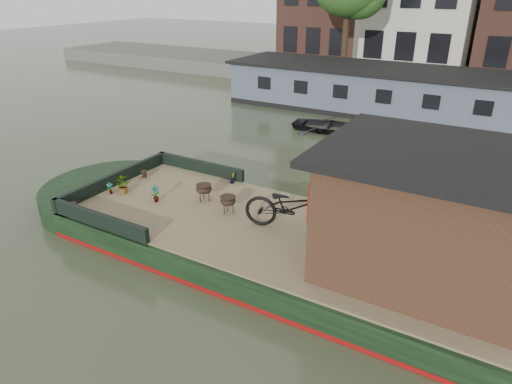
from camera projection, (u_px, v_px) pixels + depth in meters
The scene contains 18 objects.
ground at pixel (313, 265), 10.10m from camera, with size 120.00×120.00×0.00m, color #333F28.
houseboat_hull at pixel (261, 239), 10.60m from camera, with size 14.01×4.02×0.60m.
houseboat_deck at pixel (314, 241), 9.84m from camera, with size 11.80×3.80×0.05m, color #776749.
bow_bulwark at pixel (139, 185), 12.09m from camera, with size 3.00×4.00×0.35m.
cabin at pixel (428, 213), 8.31m from camera, with size 4.00×3.50×2.42m.
bicycle at pixel (292, 207), 10.03m from camera, with size 0.75×2.14×1.13m, color black.
potted_plant_a at pixel (155, 194), 11.46m from camera, with size 0.24×0.16×0.45m, color #99362B.
potted_plant_b at pixel (232, 178), 12.58m from camera, with size 0.17×0.14×0.30m, color brown.
potted_plant_c at pixel (122, 186), 11.95m from camera, with size 0.39×0.33×0.43m, color brown.
potted_plant_d at pixel (321, 196), 11.33m from camera, with size 0.26×0.26×0.46m, color maroon.
potted_plant_e at pixel (110, 188), 11.93m from camera, with size 0.17×0.11×0.32m, color maroon.
brazier_front at pixel (228, 205), 10.92m from camera, with size 0.40×0.40×0.43m, color black, non-canonical shape.
brazier_rear at pixel (204, 193), 11.53m from camera, with size 0.41×0.41×0.44m, color black, non-canonical shape.
bollard_port at pixel (144, 174), 12.96m from camera, with size 0.18×0.18×0.20m, color black.
bollard_stbd at pixel (73, 207), 11.02m from camera, with size 0.20×0.20×0.23m, color black.
dinghy at pixel (331, 123), 19.21m from camera, with size 2.30×3.22×0.67m, color black.
far_houseboat at pixel (439, 98), 20.69m from camera, with size 20.40×4.40×2.11m.
quay at pixel (459, 85), 26.01m from camera, with size 60.00×6.00×0.90m, color #47443F.
Camera 1 is at (3.21, -7.98, 5.68)m, focal length 32.00 mm.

